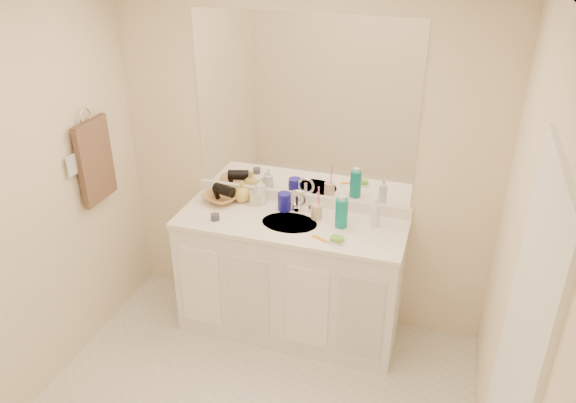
# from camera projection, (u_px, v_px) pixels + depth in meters

# --- Properties ---
(wall_back) EXTENTS (2.60, 0.02, 2.40)m
(wall_back) POSITION_uv_depth(u_px,v_px,m) (303.00, 161.00, 3.77)
(wall_back) COLOR #F6E4C1
(wall_back) RESTS_ON floor
(wall_left) EXTENTS (0.02, 2.60, 2.40)m
(wall_left) POSITION_uv_depth(u_px,v_px,m) (4.00, 222.00, 3.02)
(wall_left) COLOR #F6E4C1
(wall_left) RESTS_ON floor
(wall_right) EXTENTS (0.02, 2.60, 2.40)m
(wall_right) POSITION_uv_depth(u_px,v_px,m) (516.00, 315.00, 2.32)
(wall_right) COLOR #F6E4C1
(wall_right) RESTS_ON floor
(vanity_cabinet) EXTENTS (1.50, 0.55, 0.85)m
(vanity_cabinet) POSITION_uv_depth(u_px,v_px,m) (290.00, 278.00, 3.89)
(vanity_cabinet) COLOR white
(vanity_cabinet) RESTS_ON floor
(countertop) EXTENTS (1.52, 0.57, 0.03)m
(countertop) POSITION_uv_depth(u_px,v_px,m) (290.00, 223.00, 3.69)
(countertop) COLOR white
(countertop) RESTS_ON vanity_cabinet
(backsplash) EXTENTS (1.52, 0.03, 0.08)m
(backsplash) POSITION_uv_depth(u_px,v_px,m) (301.00, 199.00, 3.89)
(backsplash) COLOR white
(backsplash) RESTS_ON countertop
(sink_basin) EXTENTS (0.37, 0.37, 0.02)m
(sink_basin) POSITION_uv_depth(u_px,v_px,m) (289.00, 224.00, 3.67)
(sink_basin) COLOR #B6B49F
(sink_basin) RESTS_ON countertop
(faucet) EXTENTS (0.02, 0.02, 0.11)m
(faucet) POSITION_uv_depth(u_px,v_px,m) (297.00, 203.00, 3.80)
(faucet) COLOR silver
(faucet) RESTS_ON countertop
(mirror) EXTENTS (1.48, 0.01, 1.20)m
(mirror) POSITION_uv_depth(u_px,v_px,m) (303.00, 109.00, 3.60)
(mirror) COLOR white
(mirror) RESTS_ON wall_back
(blue_mug) EXTENTS (0.12, 0.12, 0.12)m
(blue_mug) POSITION_uv_depth(u_px,v_px,m) (284.00, 202.00, 3.80)
(blue_mug) COLOR #17148F
(blue_mug) RESTS_ON countertop
(tan_cup) EXTENTS (0.09, 0.09, 0.10)m
(tan_cup) POSITION_uv_depth(u_px,v_px,m) (317.00, 212.00, 3.70)
(tan_cup) COLOR beige
(tan_cup) RESTS_ON countertop
(toothbrush) EXTENTS (0.02, 0.04, 0.18)m
(toothbrush) POSITION_uv_depth(u_px,v_px,m) (319.00, 198.00, 3.65)
(toothbrush) COLOR #FF43BB
(toothbrush) RESTS_ON tan_cup
(mouthwash_bottle) EXTENTS (0.10, 0.10, 0.19)m
(mouthwash_bottle) POSITION_uv_depth(u_px,v_px,m) (341.00, 213.00, 3.58)
(mouthwash_bottle) COLOR #0B847B
(mouthwash_bottle) RESTS_ON countertop
(clear_pump_bottle) EXTENTS (0.07, 0.07, 0.15)m
(clear_pump_bottle) POSITION_uv_depth(u_px,v_px,m) (375.00, 215.00, 3.60)
(clear_pump_bottle) COLOR white
(clear_pump_bottle) RESTS_ON countertop
(soap_dish) EXTENTS (0.09, 0.08, 0.01)m
(soap_dish) POSITION_uv_depth(u_px,v_px,m) (337.00, 241.00, 3.45)
(soap_dish) COLOR silver
(soap_dish) RESTS_ON countertop
(green_soap) EXTENTS (0.08, 0.06, 0.03)m
(green_soap) POSITION_uv_depth(u_px,v_px,m) (337.00, 239.00, 3.44)
(green_soap) COLOR #74C931
(green_soap) RESTS_ON soap_dish
(orange_comb) EXTENTS (0.12, 0.07, 0.00)m
(orange_comb) POSITION_uv_depth(u_px,v_px,m) (320.00, 239.00, 3.48)
(orange_comb) COLOR orange
(orange_comb) RESTS_ON countertop
(dark_jar) EXTENTS (0.06, 0.06, 0.04)m
(dark_jar) POSITION_uv_depth(u_px,v_px,m) (215.00, 217.00, 3.69)
(dark_jar) COLOR #3B3A42
(dark_jar) RESTS_ON countertop
(soap_bottle_white) EXTENTS (0.10, 0.10, 0.20)m
(soap_bottle_white) POSITION_uv_depth(u_px,v_px,m) (261.00, 191.00, 3.87)
(soap_bottle_white) COLOR white
(soap_bottle_white) RESTS_ON countertop
(soap_bottle_cream) EXTENTS (0.09, 0.09, 0.15)m
(soap_bottle_cream) POSITION_uv_depth(u_px,v_px,m) (255.00, 195.00, 3.86)
(soap_bottle_cream) COLOR beige
(soap_bottle_cream) RESTS_ON countertop
(soap_bottle_yellow) EXTENTS (0.15, 0.15, 0.15)m
(soap_bottle_yellow) POSITION_uv_depth(u_px,v_px,m) (242.00, 192.00, 3.91)
(soap_bottle_yellow) COLOR #DABC54
(soap_bottle_yellow) RESTS_ON countertop
(wicker_basket) EXTENTS (0.32, 0.32, 0.06)m
(wicker_basket) POSITION_uv_depth(u_px,v_px,m) (222.00, 197.00, 3.93)
(wicker_basket) COLOR #B07E47
(wicker_basket) RESTS_ON countertop
(hair_dryer) EXTENTS (0.17, 0.12, 0.08)m
(hair_dryer) POSITION_uv_depth(u_px,v_px,m) (224.00, 190.00, 3.90)
(hair_dryer) COLOR black
(hair_dryer) RESTS_ON wicker_basket
(towel_ring) EXTENTS (0.01, 0.11, 0.11)m
(towel_ring) POSITION_uv_depth(u_px,v_px,m) (85.00, 117.00, 3.51)
(towel_ring) COLOR silver
(towel_ring) RESTS_ON wall_left
(hand_towel) EXTENTS (0.04, 0.32, 0.55)m
(hand_towel) POSITION_uv_depth(u_px,v_px,m) (95.00, 161.00, 3.64)
(hand_towel) COLOR #412D22
(hand_towel) RESTS_ON towel_ring
(switch_plate) EXTENTS (0.01, 0.08, 0.13)m
(switch_plate) POSITION_uv_depth(u_px,v_px,m) (72.00, 165.00, 3.45)
(switch_plate) COLOR silver
(switch_plate) RESTS_ON wall_left
(door) EXTENTS (0.02, 0.82, 2.00)m
(door) POSITION_uv_depth(u_px,v_px,m) (507.00, 403.00, 2.16)
(door) COLOR white
(door) RESTS_ON floor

